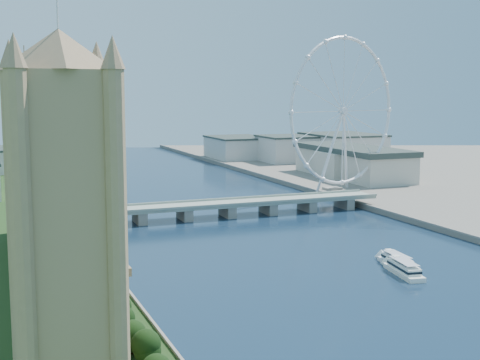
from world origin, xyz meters
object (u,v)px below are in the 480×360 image
tour_boat_near (397,267)px  tour_boat_far (404,275)px  victoria_tower (64,209)px  london_eye (343,112)px

tour_boat_near → tour_boat_far: size_ratio=0.95×
victoria_tower → tour_boat_far: bearing=26.6°
victoria_tower → tour_boat_near: (165.78, 93.38, -54.49)m
london_eye → tour_boat_near: london_eye is taller
tour_boat_near → tour_boat_far: bearing=-106.4°
victoria_tower → london_eye: (254.98, 300.08, 13.03)m
london_eye → tour_boat_near: (-89.20, -206.69, -67.52)m
victoria_tower → tour_boat_near: bearing=29.4°
london_eye → victoria_tower: bearing=-130.4°
london_eye → tour_boat_far: london_eye is taller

